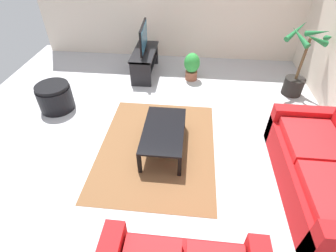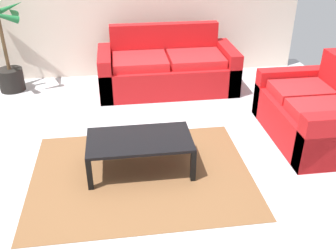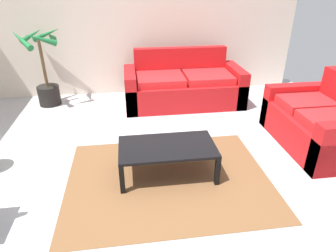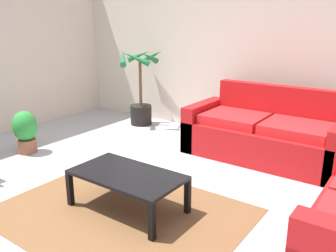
{
  "view_description": "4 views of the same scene",
  "coord_description": "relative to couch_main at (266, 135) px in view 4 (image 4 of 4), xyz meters",
  "views": [
    {
      "loc": [
        2.93,
        0.6,
        2.7
      ],
      "look_at": [
        0.23,
        0.32,
        0.42
      ],
      "focal_mm": 27.17,
      "sensor_mm": 36.0,
      "label": 1
    },
    {
      "loc": [
        0.06,
        -3.0,
        2.32
      ],
      "look_at": [
        0.54,
        0.37,
        0.42
      ],
      "focal_mm": 40.84,
      "sensor_mm": 36.0,
      "label": 2
    },
    {
      "loc": [
        -0.14,
        -2.45,
        2.0
      ],
      "look_at": [
        0.26,
        0.42,
        0.52
      ],
      "focal_mm": 31.47,
      "sensor_mm": 36.0,
      "label": 3
    },
    {
      "loc": [
        2.29,
        -1.97,
        1.71
      ],
      "look_at": [
        0.3,
        0.82,
        0.69
      ],
      "focal_mm": 37.97,
      "sensor_mm": 36.0,
      "label": 4
    }
  ],
  "objects": [
    {
      "name": "couch_main",
      "position": [
        0.0,
        0.0,
        0.0
      ],
      "size": [
        1.98,
        0.9,
        0.9
      ],
      "color": "red",
      "rests_on": "ground"
    },
    {
      "name": "coffee_table",
      "position": [
        -0.56,
        -2.03,
        0.02
      ],
      "size": [
        1.04,
        0.58,
        0.36
      ],
      "color": "black",
      "rests_on": "ground"
    },
    {
      "name": "potted_palm",
      "position": [
        -2.3,
        0.26,
        0.21
      ],
      "size": [
        0.77,
        0.8,
        1.29
      ],
      "color": "black",
      "rests_on": "ground"
    },
    {
      "name": "potted_plant_small",
      "position": [
        -2.67,
        -1.69,
        0.01
      ],
      "size": [
        0.32,
        0.32,
        0.57
      ],
      "color": "brown",
      "rests_on": "ground"
    },
    {
      "name": "wall_back",
      "position": [
        -0.79,
        0.72,
        1.05
      ],
      "size": [
        6.0,
        0.06,
        2.7
      ],
      "primitive_type": "cube",
      "color": "beige",
      "rests_on": "ground"
    },
    {
      "name": "area_rug",
      "position": [
        -0.56,
        -2.13,
        -0.3
      ],
      "size": [
        2.2,
        1.7,
        0.01
      ],
      "primitive_type": "cube",
      "color": "brown",
      "rests_on": "ground"
    },
    {
      "name": "ground_plane",
      "position": [
        -0.79,
        -2.28,
        -0.3
      ],
      "size": [
        6.6,
        6.6,
        0.0
      ],
      "primitive_type": "plane",
      "color": "#B2B2B7"
    }
  ]
}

